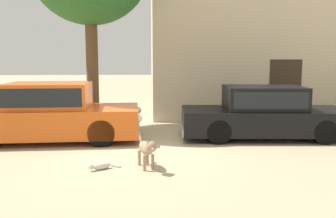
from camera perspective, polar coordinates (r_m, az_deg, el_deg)
name	(u,v)px	position (r m, az deg, el deg)	size (l,w,h in m)	color
ground_plane	(141,147)	(8.72, -4.25, -6.09)	(80.00, 80.00, 0.00)	tan
parked_sedan_nearest	(51,112)	(9.75, -18.20, -0.53)	(4.69, 1.96, 1.51)	#D15619
parked_sedan_second	(264,112)	(9.95, 15.08, -0.54)	(4.64, 1.97, 1.39)	black
apartment_block	(311,23)	(15.89, 21.78, 12.67)	(12.81, 5.09, 7.14)	beige
stray_dog_spotted	(147,149)	(6.94, -3.38, -6.34)	(0.39, 0.99, 0.64)	#997F60
stray_cat	(100,166)	(7.09, -10.74, -8.94)	(0.61, 0.37, 0.15)	beige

